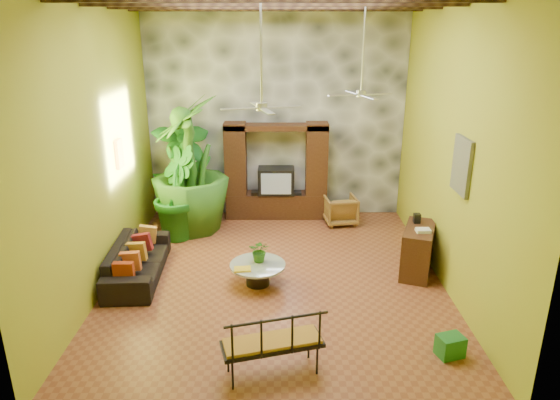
{
  "coord_description": "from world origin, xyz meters",
  "views": [
    {
      "loc": [
        0.07,
        -8.21,
        4.38
      ],
      "look_at": [
        0.09,
        0.2,
        1.45
      ],
      "focal_mm": 32.0,
      "sensor_mm": 36.0,
      "label": 1
    }
  ],
  "objects_px": {
    "side_console": "(418,250)",
    "sofa": "(138,260)",
    "entertainment_center": "(276,179)",
    "coffee_table": "(258,271)",
    "wicker_armchair": "(340,210)",
    "tall_plant_a": "(185,170)",
    "ceiling_fan_front": "(262,93)",
    "ceiling_fan_back": "(362,82)",
    "green_bin": "(450,346)",
    "tall_plant_b": "(175,193)",
    "iron_bench": "(272,341)",
    "tall_plant_c": "(189,165)"
  },
  "relations": [
    {
      "from": "green_bin",
      "to": "tall_plant_c",
      "type": "bearing_deg",
      "value": 133.28
    },
    {
      "from": "wicker_armchair",
      "to": "coffee_table",
      "type": "relative_size",
      "value": 0.74
    },
    {
      "from": "wicker_armchair",
      "to": "tall_plant_c",
      "type": "bearing_deg",
      "value": -1.88
    },
    {
      "from": "coffee_table",
      "to": "iron_bench",
      "type": "height_order",
      "value": "iron_bench"
    },
    {
      "from": "sofa",
      "to": "coffee_table",
      "type": "height_order",
      "value": "sofa"
    },
    {
      "from": "green_bin",
      "to": "tall_plant_b",
      "type": "bearing_deg",
      "value": 137.55
    },
    {
      "from": "tall_plant_a",
      "to": "tall_plant_c",
      "type": "height_order",
      "value": "tall_plant_c"
    },
    {
      "from": "ceiling_fan_back",
      "to": "wicker_armchair",
      "type": "bearing_deg",
      "value": 93.92
    },
    {
      "from": "coffee_table",
      "to": "sofa",
      "type": "bearing_deg",
      "value": 172.0
    },
    {
      "from": "ceiling_fan_back",
      "to": "sofa",
      "type": "bearing_deg",
      "value": -164.68
    },
    {
      "from": "tall_plant_b",
      "to": "wicker_armchair",
      "type": "bearing_deg",
      "value": 11.72
    },
    {
      "from": "sofa",
      "to": "tall_plant_b",
      "type": "height_order",
      "value": "tall_plant_b"
    },
    {
      "from": "coffee_table",
      "to": "green_bin",
      "type": "bearing_deg",
      "value": -36.58
    },
    {
      "from": "ceiling_fan_back",
      "to": "coffee_table",
      "type": "height_order",
      "value": "ceiling_fan_back"
    },
    {
      "from": "tall_plant_c",
      "to": "green_bin",
      "type": "height_order",
      "value": "tall_plant_c"
    },
    {
      "from": "tall_plant_c",
      "to": "side_console",
      "type": "distance_m",
      "value": 5.12
    },
    {
      "from": "ceiling_fan_back",
      "to": "side_console",
      "type": "height_order",
      "value": "ceiling_fan_back"
    },
    {
      "from": "ceiling_fan_front",
      "to": "wicker_armchair",
      "type": "height_order",
      "value": "ceiling_fan_front"
    },
    {
      "from": "coffee_table",
      "to": "side_console",
      "type": "xyz_separation_m",
      "value": [
        2.96,
        0.47,
        0.19
      ]
    },
    {
      "from": "side_console",
      "to": "wicker_armchair",
      "type": "bearing_deg",
      "value": 135.42
    },
    {
      "from": "ceiling_fan_front",
      "to": "wicker_armchair",
      "type": "relative_size",
      "value": 2.55
    },
    {
      "from": "sofa",
      "to": "entertainment_center",
      "type": "bearing_deg",
      "value": -42.67
    },
    {
      "from": "iron_bench",
      "to": "wicker_armchair",
      "type": "bearing_deg",
      "value": 59.32
    },
    {
      "from": "side_console",
      "to": "entertainment_center",
      "type": "bearing_deg",
      "value": 152.71
    },
    {
      "from": "entertainment_center",
      "to": "green_bin",
      "type": "height_order",
      "value": "entertainment_center"
    },
    {
      "from": "ceiling_fan_front",
      "to": "green_bin",
      "type": "bearing_deg",
      "value": -35.57
    },
    {
      "from": "tall_plant_b",
      "to": "iron_bench",
      "type": "bearing_deg",
      "value": -65.36
    },
    {
      "from": "ceiling_fan_front",
      "to": "ceiling_fan_back",
      "type": "bearing_deg",
      "value": 41.63
    },
    {
      "from": "ceiling_fan_back",
      "to": "sofa",
      "type": "distance_m",
      "value": 5.28
    },
    {
      "from": "wicker_armchair",
      "to": "tall_plant_a",
      "type": "height_order",
      "value": "tall_plant_a"
    },
    {
      "from": "ceiling_fan_front",
      "to": "side_console",
      "type": "distance_m",
      "value": 4.15
    },
    {
      "from": "sofa",
      "to": "coffee_table",
      "type": "relative_size",
      "value": 2.21
    },
    {
      "from": "entertainment_center",
      "to": "coffee_table",
      "type": "bearing_deg",
      "value": -95.29
    },
    {
      "from": "wicker_armchair",
      "to": "green_bin",
      "type": "height_order",
      "value": "wicker_armchair"
    },
    {
      "from": "entertainment_center",
      "to": "green_bin",
      "type": "xyz_separation_m",
      "value": [
        2.46,
        -5.44,
        -0.81
      ]
    },
    {
      "from": "tall_plant_b",
      "to": "iron_bench",
      "type": "xyz_separation_m",
      "value": [
        2.15,
        -4.69,
        -0.46
      ]
    },
    {
      "from": "tall_plant_a",
      "to": "tall_plant_c",
      "type": "xyz_separation_m",
      "value": [
        0.2,
        -0.47,
        0.24
      ]
    },
    {
      "from": "entertainment_center",
      "to": "tall_plant_a",
      "type": "bearing_deg",
      "value": -170.62
    },
    {
      "from": "ceiling_fan_front",
      "to": "green_bin",
      "type": "relative_size",
      "value": 5.24
    },
    {
      "from": "sofa",
      "to": "tall_plant_a",
      "type": "distance_m",
      "value": 2.92
    },
    {
      "from": "tall_plant_a",
      "to": "green_bin",
      "type": "height_order",
      "value": "tall_plant_a"
    },
    {
      "from": "tall_plant_b",
      "to": "sofa",
      "type": "bearing_deg",
      "value": -101.01
    },
    {
      "from": "wicker_armchair",
      "to": "tall_plant_a",
      "type": "distance_m",
      "value": 3.72
    },
    {
      "from": "sofa",
      "to": "wicker_armchair",
      "type": "distance_m",
      "value": 4.81
    },
    {
      "from": "entertainment_center",
      "to": "ceiling_fan_back",
      "type": "bearing_deg",
      "value": -50.43
    },
    {
      "from": "entertainment_center",
      "to": "sofa",
      "type": "xyz_separation_m",
      "value": [
        -2.53,
        -3.07,
        -0.64
      ]
    },
    {
      "from": "sofa",
      "to": "side_console",
      "type": "distance_m",
      "value": 5.19
    },
    {
      "from": "side_console",
      "to": "ceiling_fan_front",
      "type": "bearing_deg",
      "value": -147.22
    },
    {
      "from": "ceiling_fan_front",
      "to": "tall_plant_c",
      "type": "height_order",
      "value": "ceiling_fan_front"
    },
    {
      "from": "side_console",
      "to": "sofa",
      "type": "bearing_deg",
      "value": -157.86
    }
  ]
}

